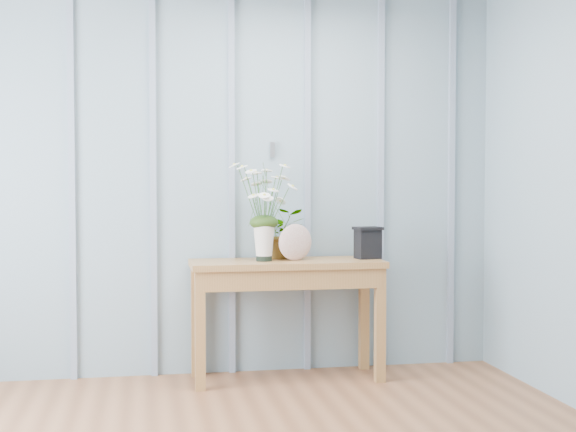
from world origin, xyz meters
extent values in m
cube|color=#8198A4|center=(0.00, 2.25, 1.25)|extent=(4.00, 0.01, 2.50)
cube|color=#B2B3B8|center=(0.52, 2.23, 1.45)|extent=(0.03, 0.01, 0.10)
cube|color=gray|center=(-0.75, 2.23, 1.25)|extent=(0.04, 0.03, 2.50)
cube|color=gray|center=(-0.25, 2.23, 1.25)|extent=(0.04, 0.03, 2.50)
cube|color=gray|center=(0.25, 2.23, 1.25)|extent=(0.04, 0.03, 2.50)
cube|color=gray|center=(0.75, 2.23, 1.25)|extent=(0.04, 0.03, 2.50)
cube|color=gray|center=(1.25, 2.23, 1.25)|extent=(0.04, 0.03, 2.50)
cube|color=gray|center=(1.75, 2.23, 1.25)|extent=(0.04, 0.03, 2.50)
cube|color=olive|center=(0.57, 1.99, 0.73)|extent=(1.20, 0.45, 0.04)
cube|color=olive|center=(0.57, 1.99, 0.65)|extent=(1.13, 0.42, 0.12)
cube|color=olive|center=(0.01, 1.81, 0.35)|extent=(0.06, 0.06, 0.71)
cube|color=olive|center=(1.12, 1.81, 0.35)|extent=(0.06, 0.06, 0.71)
cube|color=olive|center=(0.01, 2.17, 0.35)|extent=(0.06, 0.06, 0.71)
cube|color=olive|center=(1.12, 2.17, 0.35)|extent=(0.06, 0.06, 0.71)
cylinder|color=black|center=(0.42, 1.98, 0.78)|extent=(0.10, 0.10, 0.06)
cone|color=silver|center=(0.42, 1.98, 0.88)|extent=(0.18, 0.18, 0.23)
ellipsoid|color=#1E3910|center=(0.42, 1.98, 0.99)|extent=(0.18, 0.15, 0.09)
imported|color=#1E3910|center=(0.56, 2.13, 0.91)|extent=(0.31, 0.27, 0.32)
ellipsoid|color=#9C5158|center=(0.62, 1.98, 0.86)|extent=(0.24, 0.12, 0.23)
cube|color=black|center=(1.10, 2.01, 0.84)|extent=(0.17, 0.14, 0.19)
cube|color=black|center=(1.10, 2.01, 0.94)|extent=(0.19, 0.16, 0.02)
camera|label=1|loc=(-0.33, -2.92, 1.25)|focal=50.00mm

